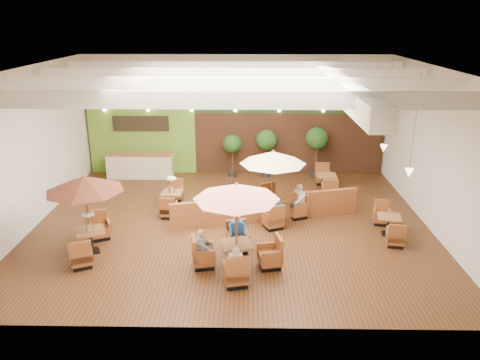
{
  "coord_description": "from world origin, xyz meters",
  "views": [
    {
      "loc": [
        0.57,
        -15.44,
        7.08
      ],
      "look_at": [
        0.3,
        0.5,
        1.5
      ],
      "focal_mm": 35.0,
      "sensor_mm": 36.0,
      "label": 1
    }
  ],
  "objects_px": {
    "diner_1": "(237,230)",
    "diner_2": "(203,244)",
    "table_2": "(273,172)",
    "topiary_0": "(232,145)",
    "diner_0": "(236,261)",
    "diner_4": "(298,198)",
    "topiary_2": "(317,140)",
    "table_1": "(236,210)",
    "diner_3": "(273,208)",
    "table_4": "(388,226)",
    "booth_divider": "(267,208)",
    "service_counter": "(140,165)",
    "table_0": "(86,194)",
    "table_5": "(326,183)",
    "table_3": "(172,197)",
    "topiary_1": "(267,142)"
  },
  "relations": [
    {
      "from": "diner_0",
      "to": "diner_2",
      "type": "distance_m",
      "value": 1.39
    },
    {
      "from": "booth_divider",
      "to": "diner_0",
      "type": "relative_size",
      "value": 9.4
    },
    {
      "from": "diner_0",
      "to": "topiary_2",
      "type": "bearing_deg",
      "value": 62.54
    },
    {
      "from": "table_2",
      "to": "topiary_0",
      "type": "xyz_separation_m",
      "value": [
        -1.62,
        4.71,
        -0.28
      ]
    },
    {
      "from": "topiary_0",
      "to": "topiary_2",
      "type": "distance_m",
      "value": 3.87
    },
    {
      "from": "table_5",
      "to": "topiary_0",
      "type": "height_order",
      "value": "topiary_0"
    },
    {
      "from": "table_4",
      "to": "diner_3",
      "type": "distance_m",
      "value": 3.97
    },
    {
      "from": "diner_0",
      "to": "diner_2",
      "type": "bearing_deg",
      "value": 127.8
    },
    {
      "from": "table_5",
      "to": "diner_3",
      "type": "xyz_separation_m",
      "value": [
        -2.45,
        -3.77,
        0.41
      ]
    },
    {
      "from": "diner_1",
      "to": "diner_2",
      "type": "xyz_separation_m",
      "value": [
        -0.99,
        -0.99,
        -0.01
      ]
    },
    {
      "from": "table_3",
      "to": "diner_1",
      "type": "bearing_deg",
      "value": -50.78
    },
    {
      "from": "service_counter",
      "to": "diner_2",
      "type": "xyz_separation_m",
      "value": [
        3.67,
        -8.2,
        0.16
      ]
    },
    {
      "from": "diner_0",
      "to": "diner_1",
      "type": "xyz_separation_m",
      "value": [
        0.0,
        1.97,
        0.01
      ]
    },
    {
      "from": "service_counter",
      "to": "diner_4",
      "type": "relative_size",
      "value": 3.49
    },
    {
      "from": "booth_divider",
      "to": "table_5",
      "type": "height_order",
      "value": "booth_divider"
    },
    {
      "from": "table_1",
      "to": "topiary_0",
      "type": "xyz_separation_m",
      "value": [
        -0.4,
        8.4,
        -0.33
      ]
    },
    {
      "from": "table_4",
      "to": "topiary_0",
      "type": "bearing_deg",
      "value": 143.05
    },
    {
      "from": "diner_2",
      "to": "table_4",
      "type": "bearing_deg",
      "value": 106.75
    },
    {
      "from": "table_2",
      "to": "diner_0",
      "type": "relative_size",
      "value": 3.63
    },
    {
      "from": "service_counter",
      "to": "booth_divider",
      "type": "height_order",
      "value": "service_counter"
    },
    {
      "from": "table_2",
      "to": "topiary_1",
      "type": "distance_m",
      "value": 4.71
    },
    {
      "from": "diner_0",
      "to": "diner_4",
      "type": "relative_size",
      "value": 0.87
    },
    {
      "from": "diner_2",
      "to": "diner_3",
      "type": "xyz_separation_m",
      "value": [
        2.2,
        2.73,
        0.02
      ]
    },
    {
      "from": "topiary_2",
      "to": "table_1",
      "type": "bearing_deg",
      "value": -112.42
    },
    {
      "from": "booth_divider",
      "to": "topiary_2",
      "type": "xyz_separation_m",
      "value": [
        2.44,
        5.0,
        1.27
      ]
    },
    {
      "from": "service_counter",
      "to": "topiary_1",
      "type": "xyz_separation_m",
      "value": [
        5.83,
        0.2,
        1.07
      ]
    },
    {
      "from": "booth_divider",
      "to": "topiary_2",
      "type": "bearing_deg",
      "value": 49.33
    },
    {
      "from": "diner_1",
      "to": "table_2",
      "type": "bearing_deg",
      "value": -122.01
    },
    {
      "from": "diner_4",
      "to": "booth_divider",
      "type": "bearing_deg",
      "value": 80.12
    },
    {
      "from": "topiary_2",
      "to": "table_4",
      "type": "bearing_deg",
      "value": -74.6
    },
    {
      "from": "booth_divider",
      "to": "table_4",
      "type": "relative_size",
      "value": 3.0
    },
    {
      "from": "table_1",
      "to": "diner_0",
      "type": "relative_size",
      "value": 3.65
    },
    {
      "from": "table_5",
      "to": "service_counter",
      "type": "bearing_deg",
      "value": 170.74
    },
    {
      "from": "service_counter",
      "to": "diner_4",
      "type": "bearing_deg",
      "value": -33.44
    },
    {
      "from": "table_0",
      "to": "diner_3",
      "type": "bearing_deg",
      "value": -6.75
    },
    {
      "from": "diner_0",
      "to": "diner_4",
      "type": "xyz_separation_m",
      "value": [
        2.17,
        4.67,
        0.04
      ]
    },
    {
      "from": "service_counter",
      "to": "table_0",
      "type": "bearing_deg",
      "value": -89.77
    },
    {
      "from": "table_1",
      "to": "topiary_0",
      "type": "bearing_deg",
      "value": 80.21
    },
    {
      "from": "table_1",
      "to": "diner_2",
      "type": "height_order",
      "value": "table_1"
    },
    {
      "from": "table_0",
      "to": "table_5",
      "type": "relative_size",
      "value": 1.09
    },
    {
      "from": "table_2",
      "to": "diner_2",
      "type": "xyz_separation_m",
      "value": [
        -2.2,
        -3.68,
        -1.03
      ]
    },
    {
      "from": "topiary_1",
      "to": "diner_2",
      "type": "bearing_deg",
      "value": -104.41
    },
    {
      "from": "table_1",
      "to": "diner_2",
      "type": "relative_size",
      "value": 3.59
    },
    {
      "from": "table_4",
      "to": "diner_3",
      "type": "height_order",
      "value": "diner_3"
    },
    {
      "from": "table_0",
      "to": "topiary_2",
      "type": "bearing_deg",
      "value": 18.57
    },
    {
      "from": "topiary_0",
      "to": "diner_1",
      "type": "relative_size",
      "value": 2.57
    },
    {
      "from": "table_1",
      "to": "diner_3",
      "type": "xyz_separation_m",
      "value": [
        1.22,
        2.73,
        -1.07
      ]
    },
    {
      "from": "booth_divider",
      "to": "topiary_0",
      "type": "bearing_deg",
      "value": 91.17
    },
    {
      "from": "topiary_2",
      "to": "topiary_1",
      "type": "bearing_deg",
      "value": 180.0
    },
    {
      "from": "topiary_1",
      "to": "diner_1",
      "type": "bearing_deg",
      "value": -98.98
    }
  ]
}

